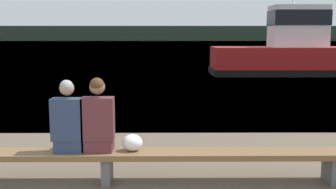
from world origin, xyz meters
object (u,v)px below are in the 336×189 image
at_px(bench_main, 107,157).
at_px(shopping_bag, 132,143).
at_px(person_left, 68,121).
at_px(tugboat_red, 291,53).
at_px(person_right, 98,119).

xyz_separation_m(bench_main, shopping_bag, (0.35, 0.03, 0.19)).
bearing_deg(bench_main, person_left, -179.77).
bearing_deg(tugboat_red, person_left, 153.95).
xyz_separation_m(person_left, person_right, (0.40, -0.00, 0.02)).
xyz_separation_m(bench_main, person_left, (-0.51, -0.00, 0.50)).
xyz_separation_m(person_left, shopping_bag, (0.85, 0.03, -0.31)).
bearing_deg(shopping_bag, bench_main, -175.38).
relative_size(bench_main, shopping_bag, 24.23).
relative_size(person_left, tugboat_red, 0.13).
xyz_separation_m(shopping_bag, tugboat_red, (6.80, 15.57, 0.52)).
relative_size(person_right, tugboat_red, 0.13).
bearing_deg(shopping_bag, tugboat_red, 66.41).
height_order(bench_main, person_right, person_right).
bearing_deg(person_right, bench_main, 1.72).
bearing_deg(bench_main, tugboat_red, 65.38).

